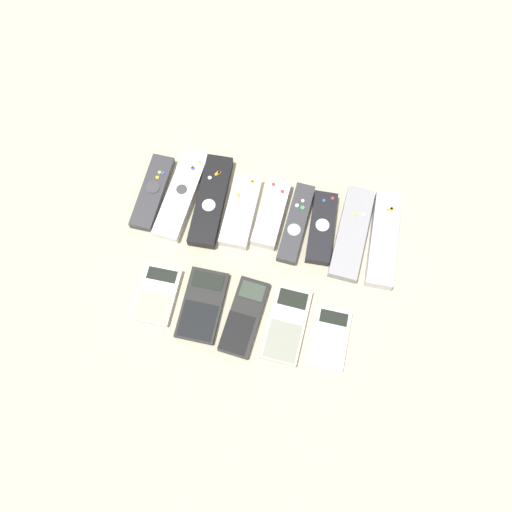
{
  "coord_description": "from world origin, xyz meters",
  "views": [
    {
      "loc": [
        0.08,
        -0.33,
        0.98
      ],
      "look_at": [
        0.0,
        0.03,
        0.01
      ],
      "focal_mm": 35.0,
      "sensor_mm": 36.0,
      "label": 1
    }
  ],
  "objects_px": {
    "calculator_4": "(330,338)",
    "calculator_3": "(287,324)",
    "remote_6": "(322,228)",
    "remote_8": "(383,240)",
    "remote_1": "(181,194)",
    "calculator_0": "(157,295)",
    "remote_5": "(296,223)",
    "calculator_2": "(245,317)",
    "remote_2": "(211,201)",
    "remote_3": "(241,211)",
    "remote_4": "(271,214)",
    "calculator_1": "(202,305)",
    "remote_7": "(352,233)",
    "remote_0": "(153,192)"
  },
  "relations": [
    {
      "from": "remote_1",
      "to": "calculator_2",
      "type": "distance_m",
      "value": 0.31
    },
    {
      "from": "remote_0",
      "to": "remote_8",
      "type": "bearing_deg",
      "value": 0.08
    },
    {
      "from": "remote_0",
      "to": "calculator_4",
      "type": "distance_m",
      "value": 0.49
    },
    {
      "from": "remote_2",
      "to": "calculator_3",
      "type": "distance_m",
      "value": 0.31
    },
    {
      "from": "remote_3",
      "to": "calculator_1",
      "type": "height_order",
      "value": "remote_3"
    },
    {
      "from": "calculator_3",
      "to": "remote_5",
      "type": "bearing_deg",
      "value": 98.08
    },
    {
      "from": "remote_4",
      "to": "remote_6",
      "type": "bearing_deg",
      "value": -1.97
    },
    {
      "from": "remote_6",
      "to": "remote_7",
      "type": "distance_m",
      "value": 0.06
    },
    {
      "from": "remote_3",
      "to": "remote_4",
      "type": "relative_size",
      "value": 1.06
    },
    {
      "from": "remote_1",
      "to": "remote_4",
      "type": "xyz_separation_m",
      "value": [
        0.2,
        -0.0,
        0.0
      ]
    },
    {
      "from": "calculator_2",
      "to": "calculator_0",
      "type": "bearing_deg",
      "value": -177.62
    },
    {
      "from": "remote_1",
      "to": "calculator_4",
      "type": "bearing_deg",
      "value": -29.37
    },
    {
      "from": "remote_7",
      "to": "calculator_2",
      "type": "height_order",
      "value": "remote_7"
    },
    {
      "from": "calculator_0",
      "to": "remote_6",
      "type": "bearing_deg",
      "value": 35.08
    },
    {
      "from": "calculator_1",
      "to": "remote_8",
      "type": "bearing_deg",
      "value": 32.41
    },
    {
      "from": "remote_6",
      "to": "calculator_3",
      "type": "bearing_deg",
      "value": -101.02
    },
    {
      "from": "remote_5",
      "to": "remote_8",
      "type": "bearing_deg",
      "value": 3.14
    },
    {
      "from": "remote_4",
      "to": "calculator_4",
      "type": "distance_m",
      "value": 0.29
    },
    {
      "from": "calculator_4",
      "to": "calculator_0",
      "type": "bearing_deg",
      "value": 178.41
    },
    {
      "from": "remote_3",
      "to": "remote_6",
      "type": "bearing_deg",
      "value": -0.6
    },
    {
      "from": "remote_2",
      "to": "calculator_3",
      "type": "xyz_separation_m",
      "value": [
        0.22,
        -0.23,
        -0.01
      ]
    },
    {
      "from": "remote_5",
      "to": "calculator_1",
      "type": "height_order",
      "value": "remote_5"
    },
    {
      "from": "remote_0",
      "to": "remote_6",
      "type": "height_order",
      "value": "remote_6"
    },
    {
      "from": "remote_2",
      "to": "remote_8",
      "type": "relative_size",
      "value": 1.02
    },
    {
      "from": "remote_7",
      "to": "calculator_0",
      "type": "xyz_separation_m",
      "value": [
        -0.36,
        -0.22,
        -0.0
      ]
    },
    {
      "from": "remote_1",
      "to": "remote_6",
      "type": "height_order",
      "value": "remote_6"
    },
    {
      "from": "calculator_2",
      "to": "calculator_1",
      "type": "bearing_deg",
      "value": -179.07
    },
    {
      "from": "calculator_3",
      "to": "calculator_2",
      "type": "bearing_deg",
      "value": -175.92
    },
    {
      "from": "remote_4",
      "to": "remote_8",
      "type": "bearing_deg",
      "value": 0.32
    },
    {
      "from": "calculator_1",
      "to": "remote_3",
      "type": "bearing_deg",
      "value": 82.1
    },
    {
      "from": "remote_6",
      "to": "remote_8",
      "type": "distance_m",
      "value": 0.13
    },
    {
      "from": "remote_7",
      "to": "calculator_1",
      "type": "xyz_separation_m",
      "value": [
        -0.27,
        -0.22,
        -0.0
      ]
    },
    {
      "from": "remote_5",
      "to": "calculator_2",
      "type": "bearing_deg",
      "value": -102.58
    },
    {
      "from": "remote_1",
      "to": "calculator_0",
      "type": "relative_size",
      "value": 1.8
    },
    {
      "from": "remote_8",
      "to": "calculator_1",
      "type": "distance_m",
      "value": 0.4
    },
    {
      "from": "calculator_0",
      "to": "calculator_2",
      "type": "bearing_deg",
      "value": -2.71
    },
    {
      "from": "remote_5",
      "to": "remote_7",
      "type": "height_order",
      "value": "remote_7"
    },
    {
      "from": "remote_6",
      "to": "remote_3",
      "type": "bearing_deg",
      "value": 177.11
    },
    {
      "from": "remote_1",
      "to": "remote_2",
      "type": "xyz_separation_m",
      "value": [
        0.07,
        -0.0,
        0.0
      ]
    },
    {
      "from": "remote_2",
      "to": "remote_6",
      "type": "distance_m",
      "value": 0.25
    },
    {
      "from": "remote_7",
      "to": "remote_0",
      "type": "bearing_deg",
      "value": -177.48
    },
    {
      "from": "calculator_4",
      "to": "calculator_3",
      "type": "bearing_deg",
      "value": 174.88
    },
    {
      "from": "remote_4",
      "to": "remote_1",
      "type": "bearing_deg",
      "value": -178.92
    },
    {
      "from": "remote_0",
      "to": "remote_7",
      "type": "xyz_separation_m",
      "value": [
        0.44,
        0.0,
        0.0
      ]
    },
    {
      "from": "remote_6",
      "to": "calculator_3",
      "type": "distance_m",
      "value": 0.22
    },
    {
      "from": "calculator_1",
      "to": "calculator_3",
      "type": "relative_size",
      "value": 0.97
    },
    {
      "from": "remote_0",
      "to": "remote_1",
      "type": "bearing_deg",
      "value": 8.24
    },
    {
      "from": "remote_1",
      "to": "remote_2",
      "type": "height_order",
      "value": "remote_2"
    },
    {
      "from": "remote_7",
      "to": "calculator_3",
      "type": "xyz_separation_m",
      "value": [
        -0.09,
        -0.22,
        -0.0
      ]
    },
    {
      "from": "calculator_3",
      "to": "remote_3",
      "type": "bearing_deg",
      "value": 125.29
    }
  ]
}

